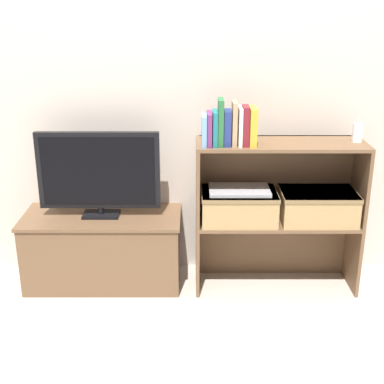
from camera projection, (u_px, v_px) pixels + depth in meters
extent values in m
plane|color=#BCB2A3|center=(192.00, 298.00, 3.23)|extent=(16.00, 16.00, 0.00)
cube|color=beige|center=(192.00, 87.00, 3.24)|extent=(10.00, 0.05, 2.40)
cube|color=brown|center=(106.00, 250.00, 3.35)|extent=(0.95, 0.41, 0.43)
cube|color=brown|center=(104.00, 217.00, 3.28)|extent=(0.97, 0.43, 0.02)
cube|color=black|center=(103.00, 214.00, 3.27)|extent=(0.22, 0.14, 0.02)
cylinder|color=black|center=(103.00, 210.00, 3.26)|extent=(0.04, 0.04, 0.04)
cube|color=black|center=(101.00, 170.00, 3.17)|extent=(0.73, 0.03, 0.47)
cube|color=black|center=(100.00, 171.00, 3.16)|extent=(0.67, 0.00, 0.41)
cube|color=brown|center=(199.00, 252.00, 3.31)|extent=(0.02, 0.33, 0.44)
cube|color=brown|center=(354.00, 253.00, 3.31)|extent=(0.02, 0.33, 0.44)
cube|color=brown|center=(273.00, 242.00, 3.46)|extent=(0.94, 0.02, 0.44)
cube|color=brown|center=(279.00, 221.00, 3.24)|extent=(0.94, 0.33, 0.02)
cube|color=brown|center=(200.00, 182.00, 3.15)|extent=(0.02, 0.33, 0.48)
cube|color=brown|center=(363.00, 182.00, 3.15)|extent=(0.02, 0.33, 0.48)
cube|color=brown|center=(277.00, 174.00, 3.30)|extent=(0.94, 0.02, 0.48)
cube|color=brown|center=(283.00, 144.00, 3.07)|extent=(0.94, 0.33, 0.02)
cube|color=#709ECC|center=(206.00, 130.00, 2.98)|extent=(0.03, 0.16, 0.17)
cube|color=#6B2D66|center=(211.00, 129.00, 2.98)|extent=(0.03, 0.16, 0.18)
cube|color=#1E7075|center=(217.00, 128.00, 2.98)|extent=(0.03, 0.14, 0.19)
cube|color=#286638|center=(223.00, 122.00, 2.97)|extent=(0.03, 0.13, 0.26)
cube|color=navy|center=(229.00, 128.00, 2.98)|extent=(0.04, 0.12, 0.20)
cube|color=tan|center=(236.00, 124.00, 2.97)|extent=(0.03, 0.12, 0.24)
cube|color=silver|center=(242.00, 126.00, 2.98)|extent=(0.02, 0.15, 0.21)
cube|color=maroon|center=(248.00, 126.00, 2.98)|extent=(0.04, 0.12, 0.22)
cube|color=gold|center=(255.00, 126.00, 2.98)|extent=(0.04, 0.16, 0.21)
cube|color=white|center=(359.00, 133.00, 3.05)|extent=(0.05, 0.04, 0.11)
cylinder|color=silver|center=(361.00, 121.00, 3.03)|extent=(0.01, 0.01, 0.03)
cube|color=tan|center=(241.00, 206.00, 3.19)|extent=(0.44, 0.29, 0.19)
cube|color=olive|center=(241.00, 193.00, 3.16)|extent=(0.45, 0.30, 0.02)
cube|color=tan|center=(320.00, 206.00, 3.19)|extent=(0.44, 0.29, 0.19)
cube|color=olive|center=(321.00, 194.00, 3.16)|extent=(0.45, 0.30, 0.02)
cube|color=#BCBCC1|center=(241.00, 190.00, 3.15)|extent=(0.36, 0.22, 0.02)
cylinder|color=#99999E|center=(241.00, 188.00, 3.15)|extent=(0.02, 0.02, 0.00)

